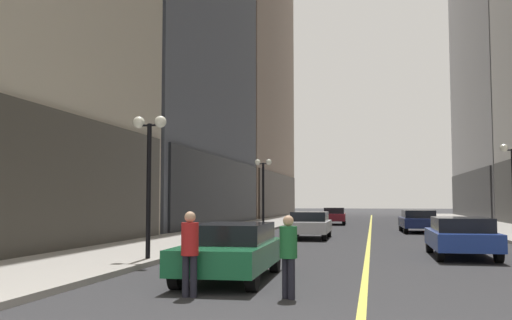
{
  "coord_description": "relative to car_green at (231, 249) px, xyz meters",
  "views": [
    {
      "loc": [
        0.21,
        -5.81,
        1.87
      ],
      "look_at": [
        -5.89,
        23.99,
        4.04
      ],
      "focal_mm": 40.1,
      "sensor_mm": 36.0,
      "label": 1
    }
  ],
  "objects": [
    {
      "name": "car_green",
      "position": [
        0.0,
        0.0,
        0.0
      ],
      "size": [
        1.99,
        4.67,
        1.32
      ],
      "color": "#196038",
      "rests_on": "ground"
    },
    {
      "name": "street_lamp_left_near",
      "position": [
        -3.3,
        2.91,
        2.54
      ],
      "size": [
        1.06,
        0.36,
        4.43
      ],
      "color": "black",
      "rests_on": "ground"
    },
    {
      "name": "pedestrian_in_red_jacket",
      "position": [
        -0.2,
        -2.56,
        0.24
      ],
      "size": [
        0.35,
        0.35,
        1.66
      ],
      "color": "black",
      "rests_on": "ground"
    },
    {
      "name": "lane_centre_stripe",
      "position": [
        3.1,
        27.53,
        -0.72
      ],
      "size": [
        0.16,
        70.0,
        0.01
      ],
      "primitive_type": "cube",
      "color": "#E5D64C",
      "rests_on": "ground"
    },
    {
      "name": "pedestrian_in_green_parka",
      "position": [
        1.71,
        -2.35,
        0.2
      ],
      "size": [
        0.48,
        0.48,
        1.59
      ],
      "color": "black",
      "rests_on": "ground"
    },
    {
      "name": "sidewalk_left",
      "position": [
        -5.15,
        27.53,
        -0.65
      ],
      "size": [
        4.5,
        78.0,
        0.15
      ],
      "primitive_type": "cube",
      "color": "#9E9991",
      "rests_on": "ground"
    },
    {
      "name": "car_blue",
      "position": [
        6.15,
        6.68,
        0.0
      ],
      "size": [
        1.95,
        4.56,
        1.32
      ],
      "color": "navy",
      "rests_on": "ground"
    },
    {
      "name": "car_maroon",
      "position": [
        0.3,
        32.24,
        -0.0
      ],
      "size": [
        1.88,
        4.54,
        1.32
      ],
      "color": "maroon",
      "rests_on": "ground"
    },
    {
      "name": "car_navy",
      "position": [
        5.9,
        21.83,
        0.0
      ],
      "size": [
        2.1,
        4.62,
        1.32
      ],
      "color": "#141E4C",
      "rests_on": "ground"
    },
    {
      "name": "sidewalk_right",
      "position": [
        11.35,
        27.53,
        -0.65
      ],
      "size": [
        4.5,
        78.0,
        0.15
      ],
      "primitive_type": "cube",
      "color": "#9E9991",
      "rests_on": "ground"
    },
    {
      "name": "car_silver",
      "position": [
        0.22,
        15.11,
        -0.0
      ],
      "size": [
        1.96,
        4.4,
        1.32
      ],
      "color": "#B7B7BC",
      "rests_on": "ground"
    },
    {
      "name": "street_lamp_left_far",
      "position": [
        -3.3,
        21.24,
        2.54
      ],
      "size": [
        1.06,
        0.36,
        4.43
      ],
      "color": "black",
      "rests_on": "ground"
    },
    {
      "name": "ground_plane",
      "position": [
        3.1,
        27.53,
        -0.72
      ],
      "size": [
        200.0,
        200.0,
        0.0
      ],
      "primitive_type": "plane",
      "color": "#2D2D30"
    }
  ]
}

